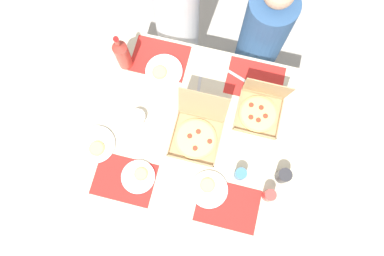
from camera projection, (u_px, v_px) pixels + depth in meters
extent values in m
plane|color=beige|center=(192.00, 151.00, 2.89)|extent=(6.00, 6.00, 0.00)
cylinder|color=#3F3328|center=(87.00, 187.00, 2.45)|extent=(0.07, 0.07, 0.74)
cylinder|color=#3F3328|center=(265.00, 232.00, 2.38)|extent=(0.07, 0.07, 0.74)
cylinder|color=#3F3328|center=(127.00, 62.00, 2.69)|extent=(0.07, 0.07, 0.74)
cylinder|color=#3F3328|center=(290.00, 99.00, 2.61)|extent=(0.07, 0.07, 0.74)
cube|color=beige|center=(192.00, 129.00, 2.16)|extent=(1.39, 1.10, 0.03)
cube|color=red|center=(124.00, 179.00, 2.07)|extent=(0.36, 0.26, 0.00)
cube|color=red|center=(228.00, 205.00, 2.03)|extent=(0.36, 0.26, 0.00)
cube|color=red|center=(160.00, 58.00, 2.26)|extent=(0.36, 0.26, 0.00)
cube|color=red|center=(255.00, 80.00, 2.22)|extent=(0.36, 0.26, 0.00)
cube|color=tan|center=(258.00, 115.00, 2.16)|extent=(0.27, 0.27, 0.01)
cube|color=tan|center=(238.00, 109.00, 2.15)|extent=(0.01, 0.27, 0.03)
cube|color=tan|center=(280.00, 119.00, 2.14)|extent=(0.01, 0.27, 0.03)
cube|color=tan|center=(254.00, 134.00, 2.11)|extent=(0.27, 0.01, 0.03)
cube|color=tan|center=(263.00, 94.00, 2.18)|extent=(0.27, 0.01, 0.03)
cylinder|color=#E0B76B|center=(258.00, 114.00, 2.15)|extent=(0.24, 0.24, 0.01)
cylinder|color=#EFD67F|center=(258.00, 114.00, 2.14)|extent=(0.21, 0.21, 0.00)
cylinder|color=red|center=(265.00, 116.00, 2.14)|extent=(0.03, 0.03, 0.00)
cylinder|color=red|center=(261.00, 108.00, 2.15)|extent=(0.03, 0.03, 0.00)
cylinder|color=red|center=(251.00, 105.00, 2.16)|extent=(0.03, 0.03, 0.00)
cylinder|color=red|center=(251.00, 117.00, 2.14)|extent=(0.03, 0.03, 0.00)
cylinder|color=red|center=(258.00, 120.00, 2.13)|extent=(0.03, 0.03, 0.00)
cube|color=tan|center=(267.00, 89.00, 2.03)|extent=(0.27, 0.05, 0.27)
cube|color=tan|center=(196.00, 139.00, 2.12)|extent=(0.29, 0.29, 0.01)
cube|color=tan|center=(173.00, 133.00, 2.11)|extent=(0.01, 0.29, 0.03)
cube|color=tan|center=(218.00, 144.00, 2.10)|extent=(0.01, 0.29, 0.03)
cube|color=tan|center=(190.00, 161.00, 2.07)|extent=(0.29, 0.01, 0.03)
cube|color=tan|center=(201.00, 117.00, 2.14)|extent=(0.29, 0.01, 0.03)
cylinder|color=#E0B76B|center=(196.00, 139.00, 2.11)|extent=(0.25, 0.25, 0.01)
cylinder|color=#EFD67F|center=(196.00, 139.00, 2.11)|extent=(0.23, 0.23, 0.00)
cylinder|color=red|center=(210.00, 141.00, 2.10)|extent=(0.03, 0.03, 0.00)
cylinder|color=red|center=(198.00, 132.00, 2.11)|extent=(0.03, 0.03, 0.00)
cylinder|color=red|center=(190.00, 136.00, 2.11)|extent=(0.03, 0.03, 0.00)
cylinder|color=red|center=(195.00, 148.00, 2.09)|extent=(0.03, 0.03, 0.00)
cube|color=tan|center=(203.00, 105.00, 1.99)|extent=(0.29, 0.05, 0.29)
cylinder|color=white|center=(164.00, 72.00, 2.23)|extent=(0.23, 0.23, 0.01)
cylinder|color=white|center=(164.00, 71.00, 2.22)|extent=(0.24, 0.24, 0.01)
cylinder|color=#E0B76B|center=(160.00, 72.00, 2.21)|extent=(0.10, 0.10, 0.01)
cylinder|color=#EFD67F|center=(160.00, 72.00, 2.21)|extent=(0.08, 0.08, 0.00)
cylinder|color=white|center=(138.00, 177.00, 2.06)|extent=(0.19, 0.19, 0.01)
cylinder|color=white|center=(138.00, 177.00, 2.06)|extent=(0.20, 0.20, 0.01)
cylinder|color=#E0B76B|center=(141.00, 174.00, 2.05)|extent=(0.08, 0.08, 0.01)
cylinder|color=#EFD67F|center=(141.00, 174.00, 2.05)|extent=(0.07, 0.07, 0.00)
cylinder|color=white|center=(96.00, 145.00, 2.11)|extent=(0.22, 0.22, 0.01)
cylinder|color=white|center=(96.00, 144.00, 2.11)|extent=(0.23, 0.23, 0.01)
cylinder|color=#E0B76B|center=(97.00, 148.00, 2.09)|extent=(0.09, 0.09, 0.01)
cylinder|color=#EFD67F|center=(97.00, 148.00, 2.09)|extent=(0.08, 0.08, 0.00)
cylinder|color=white|center=(209.00, 190.00, 2.05)|extent=(0.21, 0.21, 0.01)
cylinder|color=white|center=(209.00, 189.00, 2.04)|extent=(0.22, 0.22, 0.01)
cylinder|color=#E0B76B|center=(207.00, 185.00, 2.04)|extent=(0.09, 0.09, 0.01)
cylinder|color=#EFD67F|center=(207.00, 185.00, 2.03)|extent=(0.08, 0.08, 0.00)
cylinder|color=#B2382D|center=(123.00, 56.00, 2.14)|extent=(0.09, 0.09, 0.22)
cone|color=#B2382D|center=(119.00, 46.00, 2.02)|extent=(0.09, 0.09, 0.04)
cylinder|color=#B2382D|center=(117.00, 42.00, 1.97)|extent=(0.03, 0.03, 0.06)
cylinder|color=red|center=(116.00, 39.00, 1.94)|extent=(0.03, 0.03, 0.01)
cylinder|color=#BF4742|center=(269.00, 195.00, 1.99)|extent=(0.07, 0.07, 0.10)
cylinder|color=teal|center=(240.00, 174.00, 2.03)|extent=(0.07, 0.07, 0.09)
cylinder|color=#333338|center=(283.00, 176.00, 2.02)|extent=(0.08, 0.08, 0.10)
cylinder|color=white|center=(138.00, 117.00, 2.14)|extent=(0.10, 0.10, 0.04)
cube|color=#B7B7BC|center=(199.00, 88.00, 2.21)|extent=(0.04, 0.21, 0.00)
cube|color=#B7B7BC|center=(129.00, 89.00, 2.20)|extent=(0.19, 0.04, 0.00)
cube|color=#B7B7BC|center=(235.00, 75.00, 2.23)|extent=(0.20, 0.09, 0.00)
cylinder|color=white|center=(177.00, 24.00, 2.60)|extent=(0.32, 0.32, 1.03)
cylinder|color=#33598C|center=(260.00, 43.00, 2.58)|extent=(0.32, 0.32, 1.01)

